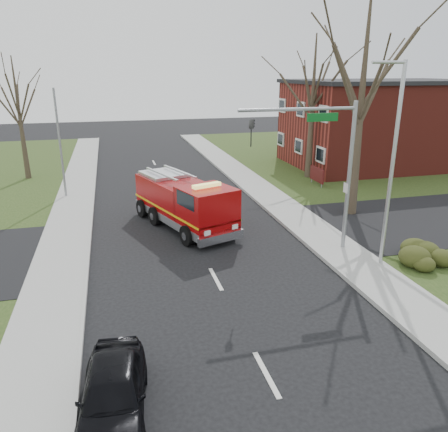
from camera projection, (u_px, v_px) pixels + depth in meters
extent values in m
plane|color=black|center=(216.00, 279.00, 17.63)|extent=(120.00, 120.00, 0.00)
cube|color=#979792|center=(353.00, 261.00, 19.08)|extent=(2.40, 80.00, 0.15)
cube|color=#979792|center=(53.00, 297.00, 16.12)|extent=(2.40, 80.00, 0.15)
cube|color=maroon|center=(381.00, 125.00, 37.56)|extent=(15.00, 10.00, 7.00)
cube|color=black|center=(386.00, 81.00, 36.41)|extent=(15.40, 10.40, 0.30)
cube|color=silver|center=(299.00, 146.00, 36.23)|extent=(0.12, 1.40, 1.20)
cube|color=#4C1112|center=(317.00, 174.00, 31.31)|extent=(0.12, 2.00, 1.00)
cylinder|color=gray|center=(322.00, 183.00, 30.72)|extent=(0.08, 0.08, 0.90)
cylinder|color=gray|center=(312.00, 178.00, 32.19)|extent=(0.08, 0.08, 0.90)
ellipsoid|color=#2B3312|center=(425.00, 253.00, 18.67)|extent=(2.80, 2.00, 0.90)
cone|color=#32281D|center=(360.00, 110.00, 23.49)|extent=(0.64, 0.64, 12.00)
cone|color=#32281D|center=(312.00, 109.00, 32.34)|extent=(0.56, 0.56, 10.50)
cone|color=#32281D|center=(20.00, 120.00, 32.16)|extent=(0.44, 0.44, 9.00)
cylinder|color=gray|center=(349.00, 179.00, 19.47)|extent=(0.18, 0.18, 6.80)
cylinder|color=gray|center=(299.00, 109.00, 17.86)|extent=(5.20, 0.14, 0.14)
cube|color=#0C591E|center=(323.00, 117.00, 18.24)|extent=(1.40, 0.06, 0.35)
imported|color=black|center=(252.00, 119.00, 17.50)|extent=(0.22, 0.18, 1.10)
cylinder|color=#B7BABF|center=(392.00, 170.00, 17.55)|extent=(0.16, 0.16, 8.40)
cylinder|color=#B7BABF|center=(389.00, 62.00, 16.07)|extent=(1.40, 0.12, 0.12)
cylinder|color=gray|center=(60.00, 145.00, 27.73)|extent=(0.14, 0.14, 7.00)
cube|color=#8E0607|center=(174.00, 196.00, 24.00)|extent=(3.83, 5.29, 1.92)
cube|color=#8E0607|center=(207.00, 210.00, 21.22)|extent=(3.04, 3.04, 2.20)
cube|color=#B7BABF|center=(184.00, 215.00, 23.39)|extent=(4.64, 7.54, 0.41)
cube|color=#E5B20C|center=(184.00, 206.00, 23.23)|extent=(4.65, 7.55, 0.11)
cube|color=black|center=(218.00, 201.00, 20.21)|extent=(2.00, 0.78, 0.78)
cube|color=#E5D866|center=(207.00, 185.00, 20.83)|extent=(1.49, 0.79, 0.16)
cylinder|color=black|center=(187.00, 236.00, 20.85)|extent=(0.64, 1.06, 1.01)
cylinder|color=black|center=(228.00, 226.00, 22.12)|extent=(0.64, 1.06, 1.01)
cylinder|color=black|center=(142.00, 208.00, 24.96)|extent=(0.64, 1.06, 1.01)
cylinder|color=black|center=(179.00, 202.00, 26.22)|extent=(0.64, 1.06, 1.01)
imported|color=black|center=(113.00, 393.00, 10.47)|extent=(1.94, 4.06, 1.34)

